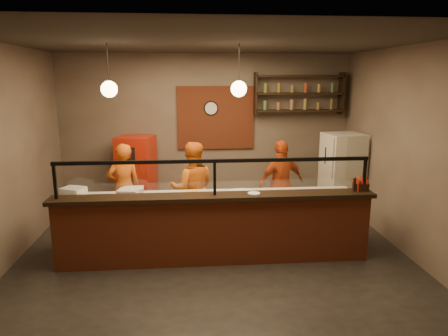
{
  "coord_description": "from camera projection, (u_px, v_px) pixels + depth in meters",
  "views": [
    {
      "loc": [
        -0.34,
        -5.83,
        2.71
      ],
      "look_at": [
        0.19,
        0.3,
        1.32
      ],
      "focal_mm": 32.0,
      "sensor_mm": 36.0,
      "label": 1
    }
  ],
  "objects": [
    {
      "name": "floor",
      "position": [
        214.0,
        254.0,
        6.29
      ],
      "size": [
        6.0,
        6.0,
        0.0
      ],
      "primitive_type": "plane",
      "color": "black",
      "rests_on": "ground"
    },
    {
      "name": "ceiling",
      "position": [
        213.0,
        42.0,
        5.59
      ],
      "size": [
        6.0,
        6.0,
        0.0
      ],
      "primitive_type": "plane",
      "rotation": [
        3.14,
        0.0,
        0.0
      ],
      "color": "#332D27",
      "rests_on": "wall_back"
    },
    {
      "name": "wall_back",
      "position": [
        206.0,
        132.0,
        8.37
      ],
      "size": [
        6.0,
        0.0,
        6.0
      ],
      "primitive_type": "plane",
      "rotation": [
        1.57,
        0.0,
        0.0
      ],
      "color": "#756355",
      "rests_on": "floor"
    },
    {
      "name": "wall_left",
      "position": [
        4.0,
        158.0,
        5.69
      ],
      "size": [
        0.0,
        5.0,
        5.0
      ],
      "primitive_type": "plane",
      "rotation": [
        1.57,
        0.0,
        1.57
      ],
      "color": "#756355",
      "rests_on": "floor"
    },
    {
      "name": "wall_right",
      "position": [
        406.0,
        151.0,
        6.19
      ],
      "size": [
        0.0,
        5.0,
        5.0
      ],
      "primitive_type": "plane",
      "rotation": [
        1.57,
        0.0,
        -1.57
      ],
      "color": "#756355",
      "rests_on": "floor"
    },
    {
      "name": "wall_front",
      "position": [
        230.0,
        207.0,
        3.51
      ],
      "size": [
        6.0,
        0.0,
        6.0
      ],
      "primitive_type": "plane",
      "rotation": [
        -1.57,
        0.0,
        0.0
      ],
      "color": "#756355",
      "rests_on": "floor"
    },
    {
      "name": "brick_patch",
      "position": [
        216.0,
        118.0,
        8.29
      ],
      "size": [
        1.6,
        0.04,
        1.3
      ],
      "primitive_type": "cube",
      "color": "#933C20",
      "rests_on": "wall_back"
    },
    {
      "name": "service_counter",
      "position": [
        215.0,
        231.0,
        5.89
      ],
      "size": [
        4.6,
        0.25,
        1.0
      ],
      "primitive_type": "cube",
      "color": "#933C20",
      "rests_on": "floor"
    },
    {
      "name": "counter_ledge",
      "position": [
        215.0,
        197.0,
        5.77
      ],
      "size": [
        4.7,
        0.37,
        0.06
      ],
      "primitive_type": "cube",
      "color": "black",
      "rests_on": "service_counter"
    },
    {
      "name": "worktop_cabinet",
      "position": [
        213.0,
        224.0,
        6.39
      ],
      "size": [
        4.6,
        0.75,
        0.85
      ],
      "primitive_type": "cube",
      "color": "gray",
      "rests_on": "floor"
    },
    {
      "name": "worktop",
      "position": [
        213.0,
        197.0,
        6.29
      ],
      "size": [
        4.6,
        0.75,
        0.05
      ],
      "primitive_type": "cube",
      "color": "silver",
      "rests_on": "worktop_cabinet"
    },
    {
      "name": "sneeze_guard",
      "position": [
        215.0,
        174.0,
        5.7
      ],
      "size": [
        4.5,
        0.05,
        0.52
      ],
      "color": "white",
      "rests_on": "counter_ledge"
    },
    {
      "name": "wall_shelving",
      "position": [
        299.0,
        93.0,
        8.17
      ],
      "size": [
        1.84,
        0.28,
        0.85
      ],
      "color": "black",
      "rests_on": "wall_back"
    },
    {
      "name": "wall_clock",
      "position": [
        211.0,
        108.0,
        8.23
      ],
      "size": [
        0.3,
        0.04,
        0.3
      ],
      "primitive_type": "cylinder",
      "rotation": [
        1.57,
        0.0,
        0.0
      ],
      "color": "black",
      "rests_on": "wall_back"
    },
    {
      "name": "pendant_left",
      "position": [
        109.0,
        89.0,
        5.8
      ],
      "size": [
        0.24,
        0.24,
        0.77
      ],
      "color": "black",
      "rests_on": "ceiling"
    },
    {
      "name": "pendant_right",
      "position": [
        239.0,
        89.0,
        5.96
      ],
      "size": [
        0.24,
        0.24,
        0.77
      ],
      "color": "black",
      "rests_on": "ceiling"
    },
    {
      "name": "cook_left",
      "position": [
        124.0,
        187.0,
        7.16
      ],
      "size": [
        0.68,
        0.57,
        1.59
      ],
      "primitive_type": "imported",
      "rotation": [
        0.0,
        0.0,
        3.51
      ],
      "color": "#DC5D14",
      "rests_on": "floor"
    },
    {
      "name": "cook_mid",
      "position": [
        192.0,
        188.0,
        6.97
      ],
      "size": [
        0.82,
        0.65,
        1.64
      ],
      "primitive_type": "imported",
      "rotation": [
        0.0,
        0.0,
        3.18
      ],
      "color": "#D46214",
      "rests_on": "floor"
    },
    {
      "name": "cook_right",
      "position": [
        281.0,
        183.0,
        7.45
      ],
      "size": [
        1.01,
        0.69,
        1.6
      ],
      "primitive_type": "imported",
      "rotation": [
        0.0,
        0.0,
        3.49
      ],
      "color": "#C54312",
      "rests_on": "floor"
    },
    {
      "name": "fridge",
      "position": [
        342.0,
        176.0,
        7.78
      ],
      "size": [
        0.78,
        0.75,
        1.68
      ],
      "primitive_type": "cube",
      "rotation": [
        0.0,
        0.0,
        0.14
      ],
      "color": "beige",
      "rests_on": "floor"
    },
    {
      "name": "red_cooler",
      "position": [
        137.0,
        175.0,
        8.09
      ],
      "size": [
        0.81,
        0.77,
        1.58
      ],
      "primitive_type": "cube",
      "rotation": [
        0.0,
        0.0,
        -0.24
      ],
      "color": "#B31E0B",
      "rests_on": "floor"
    },
    {
      "name": "pizza_dough",
      "position": [
        243.0,
        193.0,
        6.39
      ],
      "size": [
        0.67,
        0.67,
        0.01
      ],
      "primitive_type": "cylinder",
      "rotation": [
        0.0,
        0.0,
        0.24
      ],
      "color": "#F4E6CF",
      "rests_on": "worktop"
    },
    {
      "name": "prep_tub_a",
      "position": [
        74.0,
        193.0,
        6.15
      ],
      "size": [
        0.4,
        0.37,
        0.16
      ],
      "primitive_type": "cube",
      "rotation": [
        0.0,
        0.0,
        -0.4
      ],
      "color": "silver",
      "rests_on": "worktop"
    },
    {
      "name": "prep_tub_b",
      "position": [
        134.0,
        192.0,
        6.21
      ],
      "size": [
        0.31,
        0.25,
        0.15
      ],
      "primitive_type": "cube",
      "rotation": [
        0.0,
        0.0,
        0.06
      ],
      "color": "silver",
      "rests_on": "worktop"
    },
    {
      "name": "prep_tub_c",
      "position": [
        129.0,
        194.0,
        6.09
      ],
      "size": [
        0.35,
        0.3,
        0.15
      ],
      "primitive_type": "cube",
      "rotation": [
        0.0,
        0.0,
        -0.2
      ],
      "color": "silver",
      "rests_on": "worktop"
    },
    {
      "name": "rolling_pin",
      "position": [
        187.0,
        193.0,
        6.31
      ],
      "size": [
        0.33,
        0.23,
        0.06
      ],
      "primitive_type": "cylinder",
      "rotation": [
        0.0,
        1.57,
        0.54
      ],
      "color": "yellow",
      "rests_on": "worktop"
    },
    {
      "name": "condiment_caddy",
      "position": [
        361.0,
        187.0,
        5.99
      ],
      "size": [
        0.22,
        0.17,
        0.11
      ],
      "primitive_type": "cube",
      "rotation": [
        0.0,
        0.0,
        -0.07
      ],
      "color": "black",
      "rests_on": "counter_ledge"
    },
    {
      "name": "pepper_mill",
      "position": [
        354.0,
        185.0,
        5.93
      ],
      "size": [
        0.05,
        0.05,
        0.2
      ],
      "primitive_type": "cylinder",
      "rotation": [
        0.0,
        0.0,
        0.17
      ],
      "color": "black",
      "rests_on": "counter_ledge"
    },
    {
      "name": "small_plate",
      "position": [
        254.0,
        193.0,
        5.82
      ],
      "size": [
        0.21,
        0.21,
        0.01
      ],
      "primitive_type": "cylinder",
      "rotation": [
        0.0,
        0.0,
        -0.17
      ],
      "color": "silver",
      "rests_on": "counter_ledge"
    }
  ]
}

